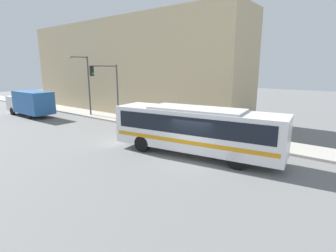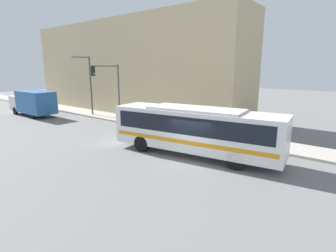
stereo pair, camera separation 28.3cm
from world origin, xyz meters
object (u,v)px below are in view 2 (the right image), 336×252
delivery_truck (33,102)px  fire_hydrant (203,131)px  traffic_light_pole (110,83)px  city_bus (195,128)px  street_lamp (88,80)px  parking_meter (148,116)px

delivery_truck → fire_hydrant: delivery_truck is taller
fire_hydrant → traffic_light_pole: size_ratio=0.13×
city_bus → traffic_light_pole: (3.23, 12.16, 2.23)m
city_bus → traffic_light_pole: bearing=66.9°
city_bus → delivery_truck: size_ratio=1.54×
delivery_truck → traffic_light_pole: 11.06m
city_bus → street_lamp: bearing=68.4°
fire_hydrant → parking_meter: bearing=90.0°
traffic_light_pole → parking_meter: size_ratio=4.45×
city_bus → delivery_truck: city_bus is taller
delivery_truck → parking_meter: size_ratio=5.69×
delivery_truck → parking_meter: delivery_truck is taller
delivery_truck → parking_meter: (4.03, -14.50, -0.55)m
city_bus → traffic_light_pole: 12.78m
traffic_light_pole → street_lamp: (0.84, 4.92, 0.08)m
fire_hydrant → street_lamp: (-0.09, 15.17, 3.58)m
city_bus → traffic_light_pole: size_ratio=1.97×
delivery_truck → street_lamp: (3.94, -5.41, 2.52)m
fire_hydrant → traffic_light_pole: bearing=95.2°
fire_hydrant → parking_meter: (0.00, 6.08, 0.51)m
street_lamp → parking_meter: bearing=-89.4°
fire_hydrant → delivery_truck: bearing=101.1°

